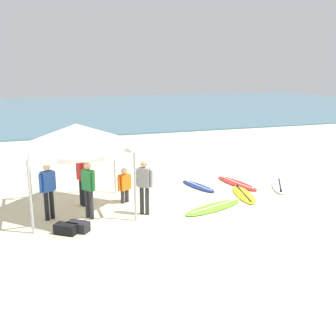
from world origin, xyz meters
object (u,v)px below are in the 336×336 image
(person_red, at_px, (81,176))
(gear_bag_by_pole, at_px, (66,229))
(canopy_tent, at_px, (76,136))
(person_green, at_px, (88,186))
(person_blue, at_px, (48,188))
(person_orange, at_px, (124,184))
(surfboard_navy, at_px, (198,186))
(surfboard_lime, at_px, (214,207))
(surfboard_white, at_px, (280,186))
(person_grey, at_px, (144,183))
(surfboard_yellow, at_px, (244,194))
(gear_bag_near_tent, at_px, (78,227))
(surfboard_red, at_px, (237,183))

(person_red, distance_m, gear_bag_by_pole, 2.47)
(canopy_tent, height_order, person_red, canopy_tent)
(person_green, bearing_deg, person_blue, 167.20)
(person_red, distance_m, person_orange, 1.42)
(person_green, height_order, person_blue, same)
(surfboard_navy, bearing_deg, surfboard_lime, -100.97)
(surfboard_white, bearing_deg, surfboard_lime, -157.87)
(person_green, distance_m, gear_bag_by_pole, 1.53)
(person_grey, relative_size, person_orange, 1.43)
(surfboard_yellow, xyz_separation_m, gear_bag_by_pole, (-6.26, -1.42, 0.10))
(surfboard_lime, height_order, person_green, person_green)
(person_grey, height_order, gear_bag_near_tent, person_grey)
(canopy_tent, height_order, surfboard_white, canopy_tent)
(surfboard_navy, distance_m, surfboard_red, 1.58)
(person_green, bearing_deg, person_grey, -8.56)
(canopy_tent, relative_size, surfboard_lime, 1.22)
(surfboard_white, height_order, person_grey, person_grey)
(surfboard_yellow, relative_size, person_orange, 1.83)
(person_green, bearing_deg, surfboard_yellow, 4.44)
(person_grey, distance_m, gear_bag_by_pole, 2.68)
(canopy_tent, distance_m, gear_bag_near_tent, 2.84)
(surfboard_navy, height_order, surfboard_red, same)
(surfboard_yellow, distance_m, surfboard_red, 1.38)
(person_grey, xyz_separation_m, person_blue, (-2.78, 0.51, 0.00))
(person_green, distance_m, person_red, 1.20)
(person_grey, relative_size, person_red, 1.00)
(person_grey, bearing_deg, surfboard_lime, -5.57)
(canopy_tent, height_order, surfboard_navy, canopy_tent)
(surfboard_white, distance_m, gear_bag_by_pole, 8.34)
(surfboard_red, xyz_separation_m, person_blue, (-7.05, -1.47, 0.95))
(person_grey, bearing_deg, person_blue, 169.69)
(canopy_tent, distance_m, surfboard_red, 6.61)
(surfboard_navy, relative_size, surfboard_red, 0.83)
(surfboard_lime, bearing_deg, surfboard_yellow, 29.32)
(surfboard_white, bearing_deg, surfboard_navy, 162.24)
(gear_bag_near_tent, bearing_deg, surfboard_navy, 30.48)
(surfboard_white, bearing_deg, surfboard_yellow, -164.67)
(surfboard_yellow, distance_m, surfboard_lime, 1.82)
(person_green, relative_size, person_orange, 1.43)
(surfboard_yellow, relative_size, gear_bag_by_pole, 3.66)
(surfboard_lime, height_order, gear_bag_near_tent, gear_bag_near_tent)
(person_blue, bearing_deg, person_red, 40.81)
(surfboard_navy, distance_m, gear_bag_by_pole, 5.89)
(surfboard_lime, relative_size, person_orange, 2.04)
(canopy_tent, xyz_separation_m, surfboard_navy, (4.53, 1.11, -2.35))
(surfboard_yellow, height_order, surfboard_lime, same)
(person_grey, relative_size, gear_bag_by_pole, 2.85)
(surfboard_navy, xyz_separation_m, person_red, (-4.39, -0.69, 0.95))
(person_orange, bearing_deg, person_blue, -162.46)
(person_grey, bearing_deg, person_orange, 104.11)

